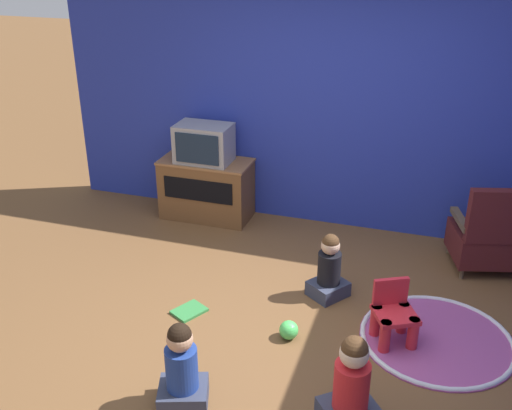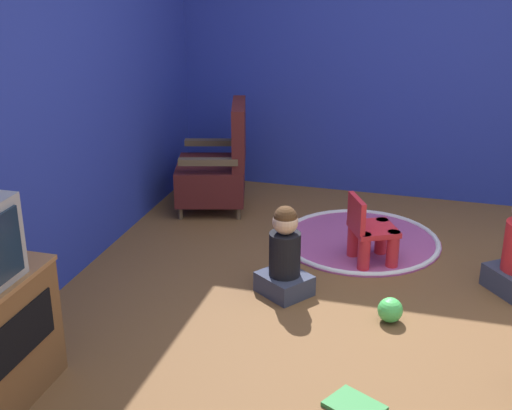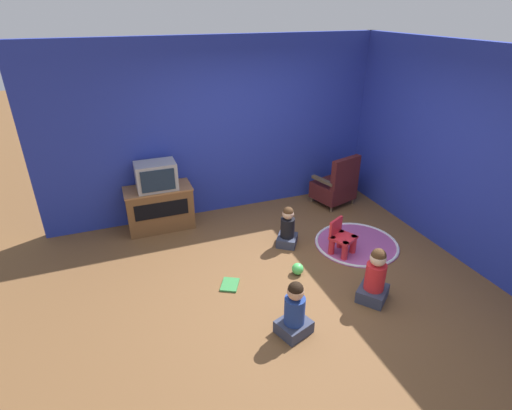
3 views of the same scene
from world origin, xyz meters
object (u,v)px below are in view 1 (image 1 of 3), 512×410
child_watching_center (351,388)px  child_watching_right (329,270)px  tv_cabinet (207,188)px  book (189,311)px  yellow_kid_chair (394,318)px  child_watching_left (182,371)px  toy_ball (289,330)px  television (204,143)px  black_armchair (489,237)px

child_watching_center → child_watching_right: 1.49m
tv_cabinet → book: size_ratio=3.01×
yellow_kid_chair → child_watching_left: bearing=-165.5°
tv_cabinet → child_watching_left: size_ratio=1.53×
yellow_kid_chair → toy_ball: yellow_kid_chair is taller
toy_ball → book: bearing=175.2°
yellow_kid_chair → book: (-1.64, -0.14, -0.19)m
television → toy_ball: size_ratio=3.85×
child_watching_right → child_watching_center: bearing=-128.0°
television → child_watching_center: television is taller
tv_cabinet → toy_ball: tv_cabinet is taller
toy_ball → tv_cabinet: bearing=127.9°
book → child_watching_right: bearing=-31.6°
child_watching_left → child_watching_right: child_watching_left is taller
child_watching_left → toy_ball: 1.04m
yellow_kid_chair → child_watching_center: 0.98m
toy_ball → book: size_ratio=0.46×
tv_cabinet → television: (0.00, -0.03, 0.52)m
television → black_armchair: 2.95m
black_armchair → book: size_ratio=2.72×
child_watching_left → book: size_ratio=1.97×
yellow_kid_chair → child_watching_center: child_watching_center is taller
black_armchair → child_watching_left: (-1.96, -2.47, -0.06)m
television → child_watching_center: bearing=-51.5°
child_watching_center → book: child_watching_center is taller
yellow_kid_chair → book: bearing=157.8°
toy_ball → black_armchair: bearing=46.8°
tv_cabinet → book: (0.54, -1.75, -0.33)m
yellow_kid_chair → black_armchair: bearing=35.1°
black_armchair → child_watching_right: bearing=18.6°
child_watching_left → toy_ball: child_watching_left is taller
tv_cabinet → black_armchair: 2.90m
child_watching_left → book: (-0.39, 0.98, -0.26)m
television → child_watching_left: television is taller
child_watching_right → book: child_watching_right is taller
television → yellow_kid_chair: bearing=-35.8°
black_armchair → book: black_armchair is taller
book → tv_cabinet: bearing=45.6°
tv_cabinet → television: 0.52m
tv_cabinet → child_watching_center: (2.02, -2.57, -0.05)m
yellow_kid_chair → book: yellow_kid_chair is taller
child_watching_center → child_watching_right: size_ratio=1.15×
tv_cabinet → toy_ball: (1.42, -1.82, -0.27)m
television → child_watching_right: size_ratio=0.97×
child_watching_left → child_watching_right: (0.66, 1.58, -0.02)m
tv_cabinet → child_watching_center: child_watching_center is taller
yellow_kid_chair → television: bearing=117.0°
tv_cabinet → television: size_ratio=1.70×
tv_cabinet → yellow_kid_chair: bearing=-36.3°
black_armchair → child_watching_right: black_armchair is taller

